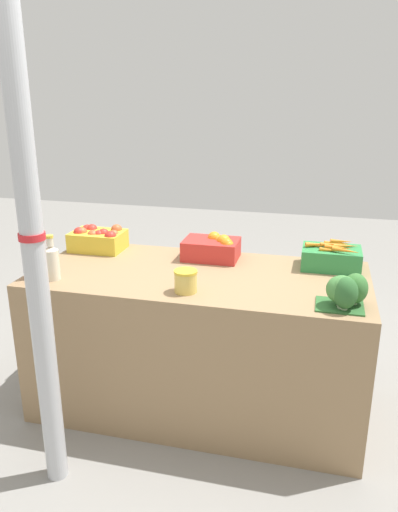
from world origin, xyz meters
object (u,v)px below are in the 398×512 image
support_pole (35,261)px  juice_bottle_ruby (32,255)px  pickle_jar (185,281)px  apple_crate (98,238)px  carrot_crate (332,257)px  orange_crate (213,248)px  broccoli_pile (345,291)px  juice_bottle_cloudy (52,261)px

support_pole → juice_bottle_ruby: 0.59m
juice_bottle_ruby → pickle_jar: (0.85, 0.00, -0.07)m
apple_crate → carrot_crate: 1.43m
orange_crate → apple_crate: bearing=-180.0°
orange_crate → broccoli_pile: bearing=-36.5°
broccoli_pile → juice_bottle_ruby: 1.61m
broccoli_pile → pickle_jar: broccoli_pile is taller
apple_crate → juice_bottle_cloudy: size_ratio=1.32×
support_pole → apple_crate: 1.05m
carrot_crate → juice_bottle_ruby: bearing=-160.7°
apple_crate → juice_bottle_ruby: juice_bottle_ruby is taller
support_pole → pickle_jar: 0.74m
juice_bottle_ruby → carrot_crate: bearing=19.3°
orange_crate → pickle_jar: bearing=-92.6°
juice_bottle_cloudy → pickle_jar: size_ratio=2.08×
juice_bottle_cloudy → juice_bottle_ruby: bearing=180.0°
juice_bottle_ruby → broccoli_pile: bearing=-0.2°
apple_crate → juice_bottle_ruby: bearing=-103.0°
carrot_crate → broccoli_pile: 0.55m
support_pole → juice_bottle_cloudy: bearing=113.7°
orange_crate → juice_bottle_ruby: size_ratio=1.10×
juice_bottle_ruby → pickle_jar: juice_bottle_ruby is taller
orange_crate → support_pole: bearing=-118.6°
apple_crate → carrot_crate: bearing=0.1°
carrot_crate → pickle_jar: 0.89m
carrot_crate → juice_bottle_cloudy: (-1.44, -0.54, 0.04)m
apple_crate → broccoli_pile: (1.49, -0.55, 0.01)m
support_pole → juice_bottle_cloudy: 0.54m
support_pole → juice_bottle_ruby: size_ratio=7.55×
broccoli_pile → juice_bottle_cloudy: juice_bottle_cloudy is taller
orange_crate → carrot_crate: (0.68, 0.00, -0.00)m
orange_crate → juice_bottle_ruby: juice_bottle_ruby is taller
support_pole → orange_crate: bearing=61.4°
carrot_crate → juice_bottle_cloudy: bearing=-159.4°
broccoli_pile → pickle_jar: size_ratio=1.97×
carrot_crate → pickle_jar: size_ratio=2.75×
support_pole → carrot_crate: size_ratio=6.84×
support_pole → juice_bottle_ruby: bearing=124.2°
broccoli_pile → orange_crate: bearing=143.5°
pickle_jar → carrot_crate: bearing=37.3°
orange_crate → juice_bottle_ruby: bearing=-148.1°
juice_bottle_ruby → orange_crate: bearing=31.9°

